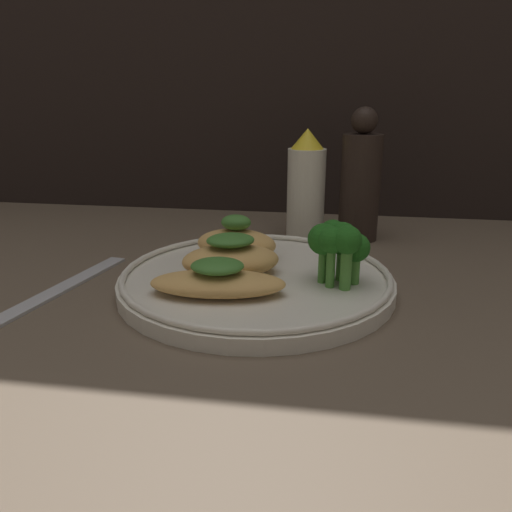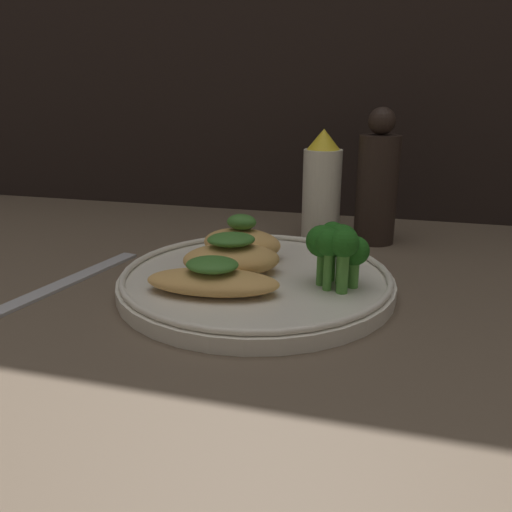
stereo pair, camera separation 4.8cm
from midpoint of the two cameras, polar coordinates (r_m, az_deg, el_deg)
ground_plane at (r=49.27cm, az=-2.79°, el=-4.36°), size 180.00×180.00×1.00cm
plate at (r=48.72cm, az=-2.82°, el=-2.74°), size 26.65×26.65×2.00cm
grilled_meat_front at (r=44.01cm, az=-7.52°, el=-2.91°), size 12.45×6.37×3.26cm
grilled_meat_middle at (r=49.00cm, az=-5.60°, el=-0.12°), size 10.94×8.91×4.07cm
grilled_meat_back at (r=53.27cm, az=-4.84°, el=1.54°), size 9.04×6.21×4.76cm
broccoli_bunch at (r=45.67cm, az=6.49°, el=1.46°), size 5.74×5.33×5.94cm
sauce_bottle at (r=65.46cm, az=3.65°, el=7.93°), size 4.92×4.92×14.10cm
pepper_grinder at (r=65.06cm, az=9.78°, el=8.33°), size 5.08×5.08×16.77cm
fork at (r=53.07cm, az=-23.88°, el=-3.36°), size 5.18×19.41×0.60cm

